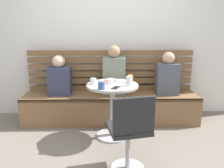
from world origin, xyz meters
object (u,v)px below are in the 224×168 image
object	(u,v)px
cup_ceramic_white	(111,81)
cup_tumbler_orange	(130,79)
cafe_table	(112,100)
person_adult	(114,73)
white_chair	(130,131)
plate_small	(110,81)
person_child_left	(60,78)
person_child_middle	(167,76)
booth_bench	(111,108)
cup_glass_short	(93,81)
cup_glass_tall	(129,81)
cup_mug_blue	(101,85)
phone_on_table	(116,88)

from	to	relation	value
cup_ceramic_white	cup_tumbler_orange	world-z (taller)	cup_tumbler_orange
cafe_table	person_adult	xyz separation A→B (m)	(0.04, 0.54, 0.26)
cafe_table	cup_tumbler_orange	distance (m)	0.38
white_chair	plate_small	world-z (taller)	white_chair
person_child_left	person_child_middle	world-z (taller)	person_child_middle
cup_ceramic_white	plate_small	distance (m)	0.14
booth_bench	plate_small	bearing A→B (deg)	-93.26
person_child_middle	cup_tumbler_orange	world-z (taller)	person_child_middle
cafe_table	cup_glass_short	distance (m)	0.36
cafe_table	cup_glass_short	bearing A→B (deg)	177.69
cup_ceramic_white	person_child_middle	bearing A→B (deg)	30.10
plate_small	cup_glass_tall	bearing A→B (deg)	-45.16
cup_mug_blue	cafe_table	bearing A→B (deg)	59.83
cup_mug_blue	cup_ceramic_white	bearing A→B (deg)	66.76
person_child_left	plate_small	world-z (taller)	person_child_left
cup_glass_tall	phone_on_table	distance (m)	0.21
cup_ceramic_white	phone_on_table	size ratio (longest dim) A/B	0.57
person_child_middle	phone_on_table	bearing A→B (deg)	-138.97
white_chair	cup_glass_tall	bearing A→B (deg)	86.06
booth_bench	cup_glass_short	bearing A→B (deg)	-115.06
person_child_middle	cup_glass_tall	bearing A→B (deg)	-136.80
person_adult	plate_small	xyz separation A→B (m)	(-0.07, -0.38, -0.04)
plate_small	cup_tumbler_orange	bearing A→B (deg)	-11.15
cafe_table	cup_glass_short	xyz separation A→B (m)	(-0.25, 0.01, 0.26)
person_child_left	plate_small	distance (m)	0.86
person_child_middle	cup_glass_short	distance (m)	1.24
cup_glass_tall	phone_on_table	world-z (taller)	cup_glass_tall
white_chair	cup_ceramic_white	bearing A→B (deg)	102.15
plate_small	cup_ceramic_white	bearing A→B (deg)	-86.78
person_child_left	cup_ceramic_white	world-z (taller)	person_child_left
person_child_left	cup_glass_short	bearing A→B (deg)	-44.24
booth_bench	cup_glass_tall	bearing A→B (deg)	-69.74
booth_bench	person_child_middle	bearing A→B (deg)	1.61
white_chair	cup_tumbler_orange	bearing A→B (deg)	84.52
booth_bench	person_adult	xyz separation A→B (m)	(0.05, 0.02, 0.56)
cup_glass_short	cup_mug_blue	world-z (taller)	cup_mug_blue
cup_ceramic_white	white_chair	bearing A→B (deg)	-77.85
cafe_table	cup_glass_tall	world-z (taller)	cup_glass_tall
phone_on_table	cup_tumbler_orange	bearing A→B (deg)	-100.10
cup_glass_short	cup_mug_blue	bearing A→B (deg)	-65.58
cafe_table	cup_tumbler_orange	xyz separation A→B (m)	(0.24, 0.11, 0.27)
cup_mug_blue	plate_small	size ratio (longest dim) A/B	0.56
person_child_middle	white_chair	bearing A→B (deg)	-117.62
cafe_table	cup_glass_short	world-z (taller)	cup_glass_short
cafe_table	phone_on_table	bearing A→B (deg)	-79.29
white_chair	phone_on_table	world-z (taller)	white_chair
cup_glass_short	cup_mug_blue	distance (m)	0.27
cup_ceramic_white	plate_small	size ratio (longest dim) A/B	0.47
cup_tumbler_orange	cup_glass_tall	distance (m)	0.19
cup_ceramic_white	cafe_table	bearing A→B (deg)	-46.91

